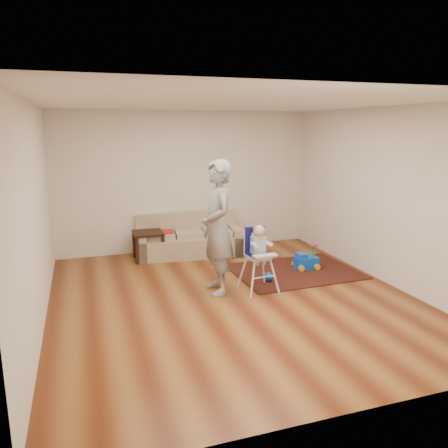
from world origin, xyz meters
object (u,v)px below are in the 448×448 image
object	(u,v)px
side_table	(148,246)
ride_on_toy	(306,256)
toy_ball	(269,277)
high_chair	(258,259)
adult	(217,228)
sofa	(189,236)

from	to	relation	value
side_table	ride_on_toy	size ratio (longest dim) A/B	1.25
toy_ball	high_chair	distance (m)	0.57
ride_on_toy	adult	distance (m)	1.98
high_chair	toy_ball	bearing A→B (deg)	38.80
toy_ball	high_chair	world-z (taller)	high_chair
ride_on_toy	high_chair	xyz separation A→B (m)	(-1.17, -0.67, 0.26)
toy_ball	adult	world-z (taller)	adult
ride_on_toy	toy_ball	size ratio (longest dim) A/B	2.93
side_table	ride_on_toy	distance (m)	2.85
sofa	ride_on_toy	xyz separation A→B (m)	(1.70, -1.47, -0.15)
toy_ball	high_chair	size ratio (longest dim) A/B	0.14
ride_on_toy	adult	xyz separation A→B (m)	(-1.76, -0.51, 0.75)
sofa	toy_ball	bearing A→B (deg)	-59.69
side_table	high_chair	bearing A→B (deg)	-57.80
toy_ball	adult	xyz separation A→B (m)	(-0.88, -0.12, 0.89)
sofa	high_chair	xyz separation A→B (m)	(0.53, -2.14, 0.11)
sofa	ride_on_toy	size ratio (longest dim) A/B	4.84
toy_ball	ride_on_toy	bearing A→B (deg)	24.28
sofa	toy_ball	distance (m)	2.06
ride_on_toy	adult	world-z (taller)	adult
adult	high_chair	bearing A→B (deg)	75.13
sofa	side_table	size ratio (longest dim) A/B	3.88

